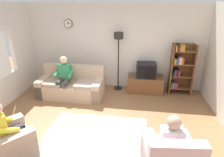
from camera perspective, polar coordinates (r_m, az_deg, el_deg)
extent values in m
plane|color=#8C603D|center=(4.33, -3.85, -16.01)|extent=(12.00, 12.00, 0.00)
cube|color=silver|center=(6.18, 0.90, 9.70)|extent=(6.20, 0.12, 2.70)
cylinder|color=brown|center=(6.35, -13.12, 15.89)|extent=(0.28, 0.03, 0.28)
cylinder|color=white|center=(6.34, -13.16, 15.87)|extent=(0.24, 0.01, 0.24)
cube|color=black|center=(6.33, -13.21, 16.13)|extent=(0.02, 0.01, 0.09)
cube|color=black|center=(6.32, -12.83, 15.88)|extent=(0.11, 0.01, 0.01)
cube|color=silver|center=(6.65, -25.37, 8.93)|extent=(0.12, 1.10, 1.20)
cube|color=tan|center=(5.84, -12.23, -3.39)|extent=(1.90, 0.85, 0.42)
cube|color=tan|center=(5.98, -11.41, 1.96)|extent=(1.90, 0.21, 0.48)
cube|color=tan|center=(5.58, -4.16, -3.35)|extent=(0.22, 0.84, 0.56)
cube|color=tan|center=(6.15, -19.66, -2.20)|extent=(0.22, 0.84, 0.56)
cube|color=tan|center=(5.54, -7.76, -1.55)|extent=(0.60, 0.68, 0.10)
cube|color=tan|center=(5.89, -17.17, -0.94)|extent=(0.60, 0.68, 0.10)
cube|color=brown|center=(6.08, 9.99, -1.65)|extent=(1.10, 0.56, 0.52)
cube|color=black|center=(6.31, 9.96, -0.50)|extent=(1.10, 0.04, 0.03)
cube|color=black|center=(5.89, 10.29, 2.55)|extent=(0.60, 0.48, 0.44)
cube|color=black|center=(5.66, 10.36, 1.74)|extent=(0.50, 0.01, 0.36)
cube|color=brown|center=(6.03, 17.37, 2.68)|extent=(0.04, 0.36, 1.55)
cube|color=brown|center=(6.17, 23.23, 2.30)|extent=(0.04, 0.36, 1.55)
cube|color=brown|center=(6.25, 20.04, 3.01)|extent=(0.64, 0.02, 1.55)
cube|color=brown|center=(6.29, 19.65, -2.50)|extent=(0.60, 0.34, 0.02)
cube|color=red|center=(6.19, 17.49, -1.66)|extent=(0.03, 0.28, 0.17)
cube|color=#267F4C|center=(6.20, 17.93, -1.68)|extent=(0.06, 0.28, 0.17)
cube|color=#72338C|center=(6.21, 18.47, -1.71)|extent=(0.05, 0.28, 0.17)
cube|color=red|center=(6.22, 18.91, -1.80)|extent=(0.04, 0.28, 0.15)
cube|color=brown|center=(6.15, 20.10, 0.79)|extent=(0.60, 0.34, 0.02)
cube|color=black|center=(6.05, 18.02, 1.65)|extent=(0.06, 0.28, 0.16)
cube|color=#72338C|center=(6.06, 18.54, 1.77)|extent=(0.03, 0.28, 0.19)
cube|color=black|center=(6.07, 19.00, 1.81)|extent=(0.04, 0.28, 0.20)
cube|color=red|center=(6.08, 19.48, 1.63)|extent=(0.05, 0.28, 0.17)
cube|color=brown|center=(6.03, 20.57, 4.23)|extent=(0.60, 0.34, 0.02)
cube|color=gold|center=(5.94, 18.35, 5.16)|extent=(0.04, 0.28, 0.16)
cube|color=#267F4C|center=(5.94, 18.73, 5.14)|extent=(0.03, 0.28, 0.16)
cube|color=#72338C|center=(5.95, 19.26, 5.29)|extent=(0.05, 0.28, 0.20)
cube|color=silver|center=(5.96, 19.75, 5.30)|extent=(0.04, 0.28, 0.21)
cube|color=gold|center=(5.97, 20.22, 5.25)|extent=(0.05, 0.28, 0.20)
cube|color=red|center=(5.98, 20.66, 5.05)|extent=(0.03, 0.28, 0.17)
cube|color=brown|center=(5.93, 21.07, 7.79)|extent=(0.60, 0.34, 0.02)
cube|color=gold|center=(5.84, 18.81, 8.78)|extent=(0.04, 0.28, 0.15)
cube|color=black|center=(5.85, 19.28, 9.02)|extent=(0.04, 0.28, 0.21)
cube|color=red|center=(5.86, 19.73, 8.69)|extent=(0.05, 0.28, 0.15)
cube|color=gold|center=(5.88, 20.29, 8.65)|extent=(0.06, 0.28, 0.15)
cube|color=gold|center=(5.88, 20.80, 8.74)|extent=(0.03, 0.28, 0.18)
cylinder|color=black|center=(6.30, 1.82, -2.90)|extent=(0.28, 0.28, 0.03)
cylinder|color=black|center=(6.00, 1.91, 4.36)|extent=(0.04, 0.04, 1.70)
cylinder|color=black|center=(5.79, 2.02, 12.88)|extent=(0.28, 0.28, 0.20)
cube|color=tan|center=(4.18, -28.99, -17.40)|extent=(1.15, 1.16, 0.40)
cube|color=tan|center=(4.38, -29.98, -14.37)|extent=(0.66, 0.74, 0.56)
cube|color=tan|center=(3.89, -27.72, -18.77)|extent=(0.66, 0.74, 0.56)
cube|color=beige|center=(3.46, 11.26, -22.12)|extent=(0.28, 0.82, 0.56)
cube|color=#AD9E8E|center=(4.20, -5.23, -17.43)|extent=(2.20, 1.70, 0.01)
cube|color=#338C59|center=(5.73, -14.10, 2.10)|extent=(0.34, 0.20, 0.48)
sphere|color=beige|center=(5.62, -14.46, 5.43)|extent=(0.22, 0.22, 0.22)
cylinder|color=#4C4742|center=(5.62, -13.73, -0.89)|extent=(0.13, 0.38, 0.13)
cylinder|color=#4C4742|center=(5.69, -15.42, -0.78)|extent=(0.13, 0.38, 0.13)
cylinder|color=#4C4742|center=(5.57, -14.18, -4.30)|extent=(0.11, 0.11, 0.52)
cylinder|color=#4C4742|center=(5.64, -15.88, -4.15)|extent=(0.11, 0.11, 0.52)
cylinder|color=#338C59|center=(5.57, -12.46, 1.47)|extent=(0.09, 0.33, 0.20)
cylinder|color=#338C59|center=(5.73, -16.39, 1.66)|extent=(0.09, 0.33, 0.20)
cylinder|color=#2D334C|center=(4.14, -28.00, -13.75)|extent=(0.34, 0.38, 0.13)
cylinder|color=#2D334C|center=(3.99, -27.27, -15.01)|extent=(0.34, 0.38, 0.13)
cylinder|color=#2D334C|center=(4.29, -24.98, -15.40)|extent=(0.15, 0.15, 0.40)
cylinder|color=#2D334C|center=(4.15, -24.14, -16.66)|extent=(0.15, 0.15, 0.40)
cylinder|color=yellow|center=(4.12, -30.22, -10.77)|extent=(0.28, 0.31, 0.20)
cylinder|color=yellow|center=(3.76, -28.65, -13.62)|extent=(0.28, 0.31, 0.20)
cube|color=silver|center=(3.22, 17.52, -17.74)|extent=(0.36, 0.23, 0.48)
sphere|color=tan|center=(3.02, 18.24, -12.46)|extent=(0.22, 0.22, 0.22)
cylinder|color=#4C4742|center=(3.49, 14.75, -18.91)|extent=(0.17, 0.39, 0.13)
cylinder|color=#4C4742|center=(3.53, 17.76, -18.72)|extent=(0.17, 0.39, 0.13)
cylinder|color=#4C4742|center=(3.77, 13.82, -19.58)|extent=(0.12, 0.12, 0.40)
cylinder|color=#4C4742|center=(3.81, 16.63, -19.41)|extent=(0.12, 0.12, 0.40)
cylinder|color=silver|center=(3.26, 13.30, -17.10)|extent=(0.12, 0.34, 0.20)
cylinder|color=silver|center=(3.36, 20.66, -16.67)|extent=(0.12, 0.34, 0.20)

